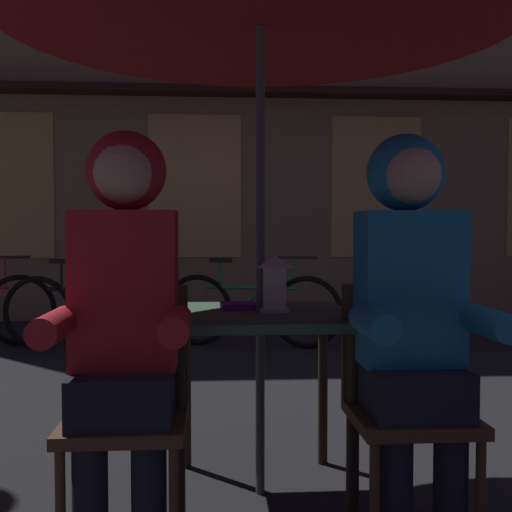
{
  "coord_description": "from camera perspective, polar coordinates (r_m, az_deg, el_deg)",
  "views": [
    {
      "loc": [
        -0.19,
        -2.52,
        1.06
      ],
      "look_at": [
        0.0,
        0.25,
        0.95
      ],
      "focal_mm": 44.43,
      "sensor_mm": 36.0,
      "label": 1
    }
  ],
  "objects": [
    {
      "name": "chair_left",
      "position": [
        2.24,
        -11.5,
        -12.59
      ],
      "size": [
        0.4,
        0.4,
        0.87
      ],
      "color": "#513823",
      "rests_on": "ground_plane"
    },
    {
      "name": "bicycle_third",
      "position": [
        5.83,
        -0.47,
        -4.8
      ],
      "size": [
        1.64,
        0.45,
        0.84
      ],
      "color": "black",
      "rests_on": "ground_plane"
    },
    {
      "name": "person_right_hooded",
      "position": [
        2.21,
        13.8,
        -3.42
      ],
      "size": [
        0.45,
        0.56,
        1.4
      ],
      "color": "black",
      "rests_on": "ground_plane"
    },
    {
      "name": "bicycle_second",
      "position": [
        5.85,
        -14.54,
        -4.85
      ],
      "size": [
        1.66,
        0.34,
        0.84
      ],
      "color": "black",
      "rests_on": "ground_plane"
    },
    {
      "name": "ground_plane",
      "position": [
        2.74,
        0.38,
        -20.57
      ],
      "size": [
        60.0,
        60.0,
        0.0
      ],
      "primitive_type": "plane",
      "color": "#232326"
    },
    {
      "name": "lantern",
      "position": [
        2.53,
        1.62,
        -2.31
      ],
      "size": [
        0.11,
        0.11,
        0.23
      ],
      "color": "white",
      "rests_on": "cafe_table"
    },
    {
      "name": "book",
      "position": [
        2.64,
        -0.99,
        -4.5
      ],
      "size": [
        0.21,
        0.15,
        0.02
      ],
      "primitive_type": "cube",
      "rotation": [
        0.0,
        0.0,
        0.07
      ],
      "color": "#661E7A",
      "rests_on": "cafe_table"
    },
    {
      "name": "chair_right",
      "position": [
        2.32,
        13.27,
        -12.08
      ],
      "size": [
        0.4,
        0.4,
        0.87
      ],
      "color": "#513823",
      "rests_on": "ground_plane"
    },
    {
      "name": "cafe_table",
      "position": [
        2.56,
        0.38,
        -7.28
      ],
      "size": [
        0.72,
        0.72,
        0.74
      ],
      "color": "#42664C",
      "rests_on": "ground_plane"
    },
    {
      "name": "person_left_hooded",
      "position": [
        2.12,
        -11.77,
        -3.63
      ],
      "size": [
        0.45,
        0.56,
        1.4
      ],
      "color": "black",
      "rests_on": "ground_plane"
    },
    {
      "name": "shopfront_building",
      "position": [
        8.22,
        2.51,
        16.54
      ],
      "size": [
        10.0,
        0.93,
        6.2
      ],
      "color": "#937A56",
      "rests_on": "ground_plane"
    }
  ]
}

